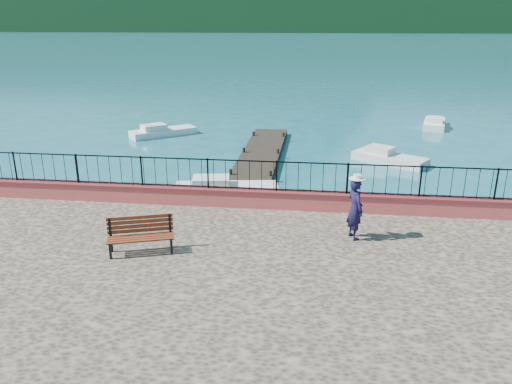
% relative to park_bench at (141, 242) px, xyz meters
% --- Properties ---
extents(ground, '(2000.00, 2000.00, 0.00)m').
position_rel_park_bench_xyz_m(ground, '(3.48, -0.04, -1.48)').
color(ground, '#19596B').
rests_on(ground, ground).
extents(parapet, '(28.00, 0.46, 0.58)m').
position_rel_park_bench_xyz_m(parapet, '(3.48, 3.66, 0.01)').
color(parapet, '#B74B42').
rests_on(parapet, promenade).
extents(railing, '(27.00, 0.05, 0.95)m').
position_rel_park_bench_xyz_m(railing, '(3.48, 3.66, 0.77)').
color(railing, black).
rests_on(railing, parapet).
extents(dock, '(2.00, 16.00, 0.30)m').
position_rel_park_bench_xyz_m(dock, '(1.48, 11.96, -1.33)').
color(dock, '#2D231C').
rests_on(dock, ground).
extents(far_forest, '(900.00, 60.00, 18.00)m').
position_rel_park_bench_xyz_m(far_forest, '(3.48, 299.96, 7.52)').
color(far_forest, black).
rests_on(far_forest, ground).
extents(park_bench, '(1.77, 1.06, 0.93)m').
position_rel_park_bench_xyz_m(park_bench, '(0.00, 0.00, 0.00)').
color(park_bench, black).
rests_on(park_bench, promenade).
extents(person, '(0.63, 0.74, 1.71)m').
position_rel_park_bench_xyz_m(person, '(5.50, 1.59, 0.57)').
color(person, black).
rests_on(person, promenade).
extents(hat, '(0.44, 0.44, 0.12)m').
position_rel_park_bench_xyz_m(hat, '(5.50, 1.59, 1.49)').
color(hat, white).
rests_on(hat, person).
extents(boat_0, '(4.41, 1.90, 0.80)m').
position_rel_park_bench_xyz_m(boat_0, '(0.75, 8.04, -1.08)').
color(boat_0, silver).
rests_on(boat_0, ground).
extents(boat_1, '(3.84, 3.12, 0.80)m').
position_rel_park_bench_xyz_m(boat_1, '(8.10, 13.89, -1.08)').
color(boat_1, silver).
rests_on(boat_1, ground).
extents(boat_3, '(4.00, 3.59, 0.80)m').
position_rel_park_bench_xyz_m(boat_3, '(-5.21, 18.58, -1.08)').
color(boat_3, silver).
rests_on(boat_3, ground).
extents(boat_5, '(2.06, 3.69, 0.80)m').
position_rel_park_bench_xyz_m(boat_5, '(12.26, 23.46, -1.08)').
color(boat_5, silver).
rests_on(boat_5, ground).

